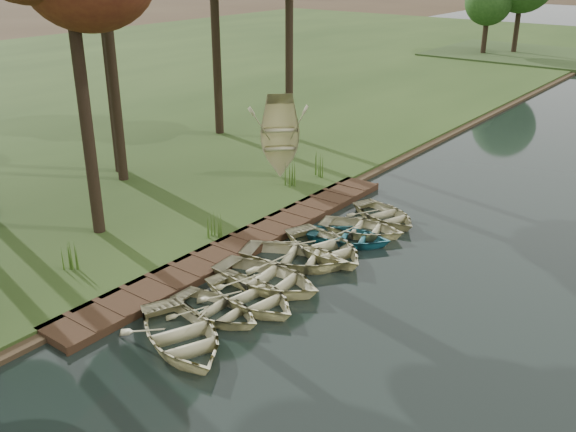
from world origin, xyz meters
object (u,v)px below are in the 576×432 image
Objects in this scene: rowboat_1 at (216,307)px; rowboat_0 at (181,333)px; rowboat_2 at (251,293)px; stored_rowboat at (279,168)px; boardwalk at (246,243)px.

rowboat_0 is at bearing -170.99° from rowboat_1.
stored_rowboat is (-6.14, 9.14, 0.29)m from rowboat_2.
rowboat_2 is at bearing 22.05° from rowboat_0.
boardwalk is at bearing 48.64° from rowboat_0.
rowboat_0 reaches higher than rowboat_1.
boardwalk is at bearing -107.53° from stored_rowboat.
rowboat_0 is 1.67m from rowboat_1.
rowboat_1 is 0.79× the size of stored_rowboat.
boardwalk is 6.47m from rowboat_0.
rowboat_2 is at bearing -46.96° from boardwalk.
stored_rowboat is at bearing 118.43° from boardwalk.
rowboat_0 is at bearing -64.60° from boardwalk.
rowboat_0 is 13.41m from stored_rowboat.
rowboat_1 is 1.21m from rowboat_2.
stored_rowboat is (-5.81, 10.30, 0.33)m from rowboat_1.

